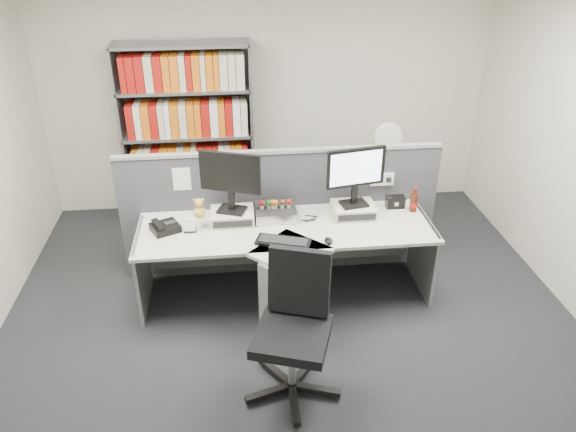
{
  "coord_description": "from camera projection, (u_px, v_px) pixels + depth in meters",
  "views": [
    {
      "loc": [
        -0.44,
        -3.38,
        3.13
      ],
      "look_at": [
        0.0,
        0.65,
        0.92
      ],
      "focal_mm": 34.5,
      "sensor_mm": 36.0,
      "label": 1
    }
  ],
  "objects": [
    {
      "name": "cola_bottle",
      "position": [
        414.0,
        202.0,
        5.08
      ],
      "size": [
        0.07,
        0.07,
        0.24
      ],
      "color": "#3F190A",
      "rests_on": "desk"
    },
    {
      "name": "partition",
      "position": [
        282.0,
        211.0,
        5.27
      ],
      "size": [
        3.0,
        0.08,
        1.27
      ],
      "color": "#42434B",
      "rests_on": "ground"
    },
    {
      "name": "desk_phone",
      "position": [
        165.0,
        227.0,
        4.78
      ],
      "size": [
        0.29,
        0.28,
        0.1
      ],
      "color": "black",
      "rests_on": "desk"
    },
    {
      "name": "monitor_riser_right",
      "position": [
        353.0,
        210.0,
        5.03
      ],
      "size": [
        0.38,
        0.31,
        0.1
      ],
      "color": "beige",
      "rests_on": "desk"
    },
    {
      "name": "desk_calendar",
      "position": [
        190.0,
        226.0,
        4.76
      ],
      "size": [
        0.11,
        0.08,
        0.13
      ],
      "color": "black",
      "rests_on": "desk"
    },
    {
      "name": "figurines",
      "position": [
        275.0,
        203.0,
        4.93
      ],
      "size": [
        0.29,
        0.05,
        0.09
      ],
      "color": "beige",
      "rests_on": "desktop_pc"
    },
    {
      "name": "monitor_left",
      "position": [
        230.0,
        177.0,
        4.75
      ],
      "size": [
        0.52,
        0.25,
        0.55
      ],
      "color": "black",
      "rests_on": "monitor_riser_left"
    },
    {
      "name": "speaker",
      "position": [
        395.0,
        202.0,
        5.16
      ],
      "size": [
        0.17,
        0.09,
        0.11
      ],
      "primitive_type": "cube",
      "color": "black",
      "rests_on": "desk"
    },
    {
      "name": "keyboard",
      "position": [
        283.0,
        242.0,
        4.61
      ],
      "size": [
        0.49,
        0.31,
        0.03
      ],
      "color": "black",
      "rests_on": "desk"
    },
    {
      "name": "shelving_unit",
      "position": [
        189.0,
        138.0,
        6.07
      ],
      "size": [
        1.41,
        0.4,
        2.0
      ],
      "color": "slate",
      "rests_on": "ground"
    },
    {
      "name": "desk_fan",
      "position": [
        387.0,
        141.0,
        5.85
      ],
      "size": [
        0.31,
        0.19,
        0.53
      ],
      "color": "white",
      "rests_on": "filing_cabinet"
    },
    {
      "name": "office_chair",
      "position": [
        295.0,
        323.0,
        3.94
      ],
      "size": [
        0.71,
        0.72,
        1.07
      ],
      "color": "silver",
      "rests_on": "ground"
    },
    {
      "name": "plush_toy",
      "position": [
        199.0,
        210.0,
        4.76
      ],
      "size": [
        0.11,
        0.11,
        0.19
      ],
      "color": "gold",
      "rests_on": "monitor_riser_left"
    },
    {
      "name": "filing_cabinet",
      "position": [
        382.0,
        198.0,
        6.17
      ],
      "size": [
        0.45,
        0.61,
        0.7
      ],
      "color": "slate",
      "rests_on": "ground"
    },
    {
      "name": "mouse",
      "position": [
        329.0,
        241.0,
        4.61
      ],
      "size": [
        0.07,
        0.1,
        0.04
      ],
      "primitive_type": "ellipsoid",
      "color": "black",
      "rests_on": "desk"
    },
    {
      "name": "monitor_riser_left",
      "position": [
        232.0,
        216.0,
        4.93
      ],
      "size": [
        0.38,
        0.31,
        0.1
      ],
      "color": "beige",
      "rests_on": "desk"
    },
    {
      "name": "desk",
      "position": [
        289.0,
        266.0,
        4.79
      ],
      "size": [
        2.6,
        1.2,
        0.72
      ],
      "color": "beige",
      "rests_on": "ground"
    },
    {
      "name": "ground",
      "position": [
        297.0,
        353.0,
        4.49
      ],
      "size": [
        5.5,
        5.5,
        0.0
      ],
      "primitive_type": "plane",
      "color": "#25282C",
      "rests_on": "ground"
    },
    {
      "name": "monitor_right",
      "position": [
        356.0,
        172.0,
        4.85
      ],
      "size": [
        0.53,
        0.21,
        0.55
      ],
      "color": "black",
      "rests_on": "monitor_riser_right"
    },
    {
      "name": "desktop_pc",
      "position": [
        275.0,
        212.0,
        4.99
      ],
      "size": [
        0.37,
        0.33,
        0.1
      ],
      "color": "black",
      "rests_on": "desk"
    },
    {
      "name": "room_shell",
      "position": [
        299.0,
        147.0,
        3.63
      ],
      "size": [
        5.04,
        5.54,
        2.72
      ],
      "color": "beige",
      "rests_on": "ground"
    }
  ]
}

